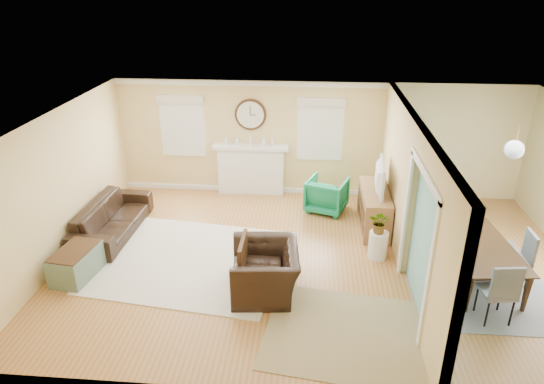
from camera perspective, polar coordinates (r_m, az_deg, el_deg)
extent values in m
plane|color=#9D6627|center=(8.77, 5.10, -8.16)|extent=(9.00, 9.00, 0.00)
cube|color=#DFBC6F|center=(10.94, 5.39, 6.15)|extent=(9.00, 0.02, 2.60)
cube|color=#DFBC6F|center=(5.56, 5.54, -13.43)|extent=(9.00, 0.02, 2.60)
cube|color=#DFBC6F|center=(9.23, -23.71, 0.59)|extent=(0.02, 6.00, 2.60)
cube|color=white|center=(7.70, 5.82, 8.40)|extent=(9.00, 6.00, 0.02)
cube|color=#DFBC6F|center=(9.58, 14.42, 2.78)|extent=(0.12, 3.20, 2.60)
cube|color=#DFBC6F|center=(6.19, 19.78, -10.59)|extent=(0.12, 1.00, 2.60)
cube|color=#DFBC6F|center=(6.91, 18.39, 3.65)|extent=(0.12, 1.80, 0.40)
cube|color=white|center=(8.21, 15.43, -2.61)|extent=(0.04, 0.12, 2.20)
cube|color=white|center=(6.68, 17.95, -9.58)|extent=(0.04, 0.12, 2.20)
cube|color=white|center=(6.96, 17.62, 2.14)|extent=(0.04, 1.92, 0.12)
cube|color=#6FA8A1|center=(8.33, 16.30, -0.78)|extent=(0.02, 6.00, 2.60)
cube|color=white|center=(11.17, -2.48, 2.52)|extent=(1.50, 0.24, 1.10)
cube|color=white|center=(10.94, -2.55, 5.29)|extent=(1.70, 0.30, 0.08)
cube|color=black|center=(11.28, -2.41, 2.48)|extent=(0.85, 0.02, 0.75)
cube|color=gold|center=(11.21, -2.48, 1.89)|extent=(0.85, 0.02, 0.62)
cylinder|color=#442914|center=(10.84, -2.55, 9.09)|extent=(0.70, 0.06, 0.70)
cylinder|color=silver|center=(10.81, -2.57, 9.04)|extent=(0.60, 0.01, 0.60)
cube|color=black|center=(10.78, -2.58, 9.55)|extent=(0.02, 0.01, 0.20)
cube|color=black|center=(10.79, -2.25, 9.03)|extent=(0.12, 0.01, 0.02)
cube|color=white|center=(11.23, -10.45, 7.66)|extent=(0.90, 0.03, 1.30)
cube|color=white|center=(11.20, -10.49, 7.62)|extent=(1.00, 0.04, 1.40)
cube|color=silver|center=(11.00, -10.80, 10.70)|extent=(1.05, 0.10, 0.18)
cube|color=white|center=(10.85, 5.71, 7.36)|extent=(0.90, 0.03, 1.30)
cube|color=white|center=(10.82, 5.71, 7.32)|extent=(1.00, 0.04, 1.40)
cube|color=silver|center=(10.62, 5.85, 10.51)|extent=(1.05, 0.10, 0.18)
cylinder|color=gold|center=(8.36, 26.92, 6.08)|extent=(0.02, 0.02, 0.30)
sphere|color=white|center=(8.43, 26.60, 4.48)|extent=(0.30, 0.30, 0.30)
cube|color=silver|center=(8.87, -9.51, -7.93)|extent=(3.49, 3.13, 0.02)
cube|color=tan|center=(7.28, 9.03, -16.17)|extent=(2.59, 2.23, 0.01)
cube|color=slate|center=(8.95, 22.63, -9.42)|extent=(2.24, 2.80, 0.01)
imported|color=black|center=(9.98, -18.29, -2.96)|extent=(0.94, 2.25, 0.65)
imported|color=black|center=(7.78, -0.81, -9.26)|extent=(1.16, 1.30, 0.78)
imported|color=#186440|center=(10.44, 6.46, -0.32)|extent=(1.01, 1.02, 0.74)
cube|color=slate|center=(8.84, -22.02, -7.85)|extent=(0.66, 0.96, 0.50)
cube|color=#442914|center=(8.72, -22.28, -6.40)|extent=(0.63, 0.91, 0.02)
cube|color=#9A7248|center=(9.89, 11.91, -1.98)|extent=(0.51, 1.54, 0.80)
cube|color=#442914|center=(9.38, 10.70, -2.35)|extent=(0.01, 0.41, 0.22)
cube|color=#442914|center=(9.50, 10.58, -3.81)|extent=(0.01, 0.41, 0.22)
cube|color=#442914|center=(9.79, 10.47, -1.15)|extent=(0.01, 0.41, 0.22)
cube|color=#442914|center=(9.91, 10.35, -2.55)|extent=(0.01, 0.41, 0.22)
cube|color=#442914|center=(10.21, 10.25, -0.04)|extent=(0.01, 0.41, 0.22)
cube|color=#442914|center=(10.32, 10.14, -1.40)|extent=(0.01, 0.41, 0.22)
imported|color=black|center=(9.60, 12.14, 1.77)|extent=(0.21, 1.05, 0.60)
cylinder|color=white|center=(8.94, 12.36, -6.10)|extent=(0.34, 0.34, 0.50)
imported|color=#337F33|center=(8.72, 12.63, -3.49)|extent=(0.46, 0.42, 0.42)
imported|color=#442914|center=(8.78, 22.98, -7.62)|extent=(1.24, 2.00, 0.67)
cube|color=slate|center=(9.69, 20.73, -3.25)|extent=(0.45, 0.45, 0.05)
cube|color=slate|center=(9.58, 20.96, -1.87)|extent=(0.44, 0.06, 0.52)
cylinder|color=black|center=(10.00, 21.28, -4.09)|extent=(0.03, 0.03, 0.44)
cylinder|color=black|center=(9.70, 21.76, -5.07)|extent=(0.03, 0.03, 0.44)
cylinder|color=black|center=(9.91, 19.31, -4.03)|extent=(0.03, 0.03, 0.44)
cylinder|color=black|center=(9.60, 19.73, -5.03)|extent=(0.03, 0.03, 0.44)
cube|color=slate|center=(7.88, 24.92, -10.60)|extent=(0.50, 0.50, 0.05)
cube|color=slate|center=(7.74, 25.27, -8.97)|extent=(0.45, 0.11, 0.53)
cylinder|color=black|center=(7.82, 23.96, -13.02)|extent=(0.03, 0.03, 0.45)
cylinder|color=black|center=(8.07, 22.88, -11.52)|extent=(0.03, 0.03, 0.45)
cylinder|color=black|center=(7.98, 26.34, -12.70)|extent=(0.03, 0.03, 0.45)
cylinder|color=black|center=(8.23, 25.20, -11.24)|extent=(0.03, 0.03, 0.45)
cube|color=white|center=(8.54, 19.10, -7.20)|extent=(0.47, 0.47, 0.05)
cube|color=white|center=(8.42, 19.32, -5.83)|extent=(0.14, 0.40, 0.47)
cylinder|color=black|center=(8.78, 17.86, -7.81)|extent=(0.03, 0.03, 0.39)
cylinder|color=black|center=(8.80, 19.95, -8.06)|extent=(0.03, 0.03, 0.39)
cylinder|color=black|center=(8.51, 17.81, -8.92)|extent=(0.03, 0.03, 0.39)
cylinder|color=black|center=(8.53, 19.97, -9.17)|extent=(0.03, 0.03, 0.39)
cube|color=slate|center=(8.89, 26.71, -7.12)|extent=(0.42, 0.42, 0.05)
cube|color=slate|center=(8.77, 27.01, -5.73)|extent=(0.05, 0.42, 0.50)
cylinder|color=black|center=(8.94, 27.80, -8.97)|extent=(0.03, 0.03, 0.42)
cylinder|color=black|center=(8.81, 25.76, -9.02)|extent=(0.03, 0.03, 0.42)
cylinder|color=black|center=(9.20, 27.07, -7.85)|extent=(0.03, 0.03, 0.42)
cylinder|color=black|center=(9.08, 25.09, -7.87)|extent=(0.03, 0.03, 0.42)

